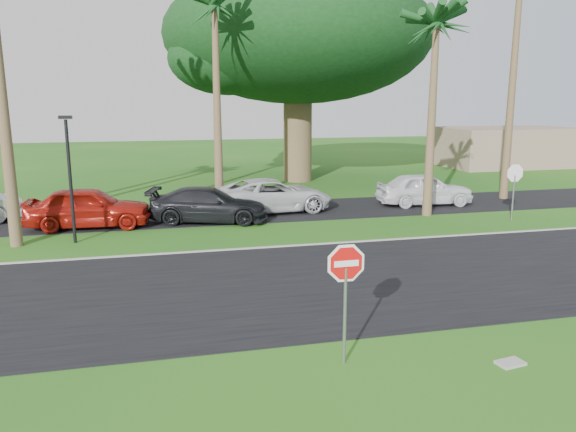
# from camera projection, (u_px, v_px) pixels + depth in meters

# --- Properties ---
(ground) EXTENTS (120.00, 120.00, 0.00)m
(ground) POSITION_uv_depth(u_px,v_px,m) (286.00, 311.00, 14.06)
(ground) COLOR #195415
(ground) RESTS_ON ground
(road) EXTENTS (120.00, 8.00, 0.02)m
(road) POSITION_uv_depth(u_px,v_px,m) (269.00, 286.00, 15.96)
(road) COLOR black
(road) RESTS_ON ground
(parking_strip) EXTENTS (120.00, 5.00, 0.02)m
(parking_strip) POSITION_uv_depth(u_px,v_px,m) (223.00, 213.00, 25.95)
(parking_strip) COLOR black
(parking_strip) RESTS_ON ground
(curb) EXTENTS (120.00, 0.12, 0.06)m
(curb) POSITION_uv_depth(u_px,v_px,m) (246.00, 249.00, 19.81)
(curb) COLOR gray
(curb) RESTS_ON ground
(stop_sign_near) EXTENTS (1.05, 0.07, 2.62)m
(stop_sign_near) POSITION_uv_depth(u_px,v_px,m) (346.00, 279.00, 10.96)
(stop_sign_near) COLOR gray
(stop_sign_near) RESTS_ON ground
(stop_sign_far) EXTENTS (1.05, 0.07, 2.62)m
(stop_sign_far) POSITION_uv_depth(u_px,v_px,m) (514.00, 181.00, 24.06)
(stop_sign_far) COLOR gray
(stop_sign_far) RESTS_ON ground
(palm_center) EXTENTS (5.00, 5.00, 10.50)m
(palm_center) POSITION_uv_depth(u_px,v_px,m) (215.00, 10.00, 25.49)
(palm_center) COLOR brown
(palm_center) RESTS_ON ground
(palm_right_near) EXTENTS (5.00, 5.00, 9.50)m
(palm_right_near) POSITION_uv_depth(u_px,v_px,m) (436.00, 28.00, 23.95)
(palm_right_near) COLOR brown
(palm_right_near) RESTS_ON ground
(canopy_tree) EXTENTS (16.50, 16.50, 13.12)m
(canopy_tree) POSITION_uv_depth(u_px,v_px,m) (298.00, 37.00, 34.52)
(canopy_tree) COLOR brown
(canopy_tree) RESTS_ON ground
(streetlight_right) EXTENTS (0.45, 0.25, 4.64)m
(streetlight_right) POSITION_uv_depth(u_px,v_px,m) (70.00, 171.00, 20.23)
(streetlight_right) COLOR black
(streetlight_right) RESTS_ON ground
(building_far) EXTENTS (10.00, 6.00, 3.00)m
(building_far) POSITION_uv_depth(u_px,v_px,m) (507.00, 147.00, 43.99)
(building_far) COLOR gray
(building_far) RESTS_ON ground
(car_red) EXTENTS (5.07, 2.27, 1.69)m
(car_red) POSITION_uv_depth(u_px,v_px,m) (89.00, 208.00, 22.98)
(car_red) COLOR #9E140D
(car_red) RESTS_ON ground
(car_dark) EXTENTS (5.41, 3.22, 1.47)m
(car_dark) POSITION_uv_depth(u_px,v_px,m) (209.00, 205.00, 24.07)
(car_dark) COLOR black
(car_dark) RESTS_ON ground
(car_minivan) EXTENTS (5.82, 3.11, 1.56)m
(car_minivan) POSITION_uv_depth(u_px,v_px,m) (273.00, 196.00, 26.22)
(car_minivan) COLOR silver
(car_minivan) RESTS_ON ground
(car_pickup) EXTENTS (4.83, 2.24, 1.60)m
(car_pickup) POSITION_uv_depth(u_px,v_px,m) (424.00, 189.00, 27.87)
(car_pickup) COLOR white
(car_pickup) RESTS_ON ground
(utility_slab) EXTENTS (0.60, 0.43, 0.06)m
(utility_slab) POSITION_uv_depth(u_px,v_px,m) (510.00, 363.00, 11.26)
(utility_slab) COLOR gray
(utility_slab) RESTS_ON ground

